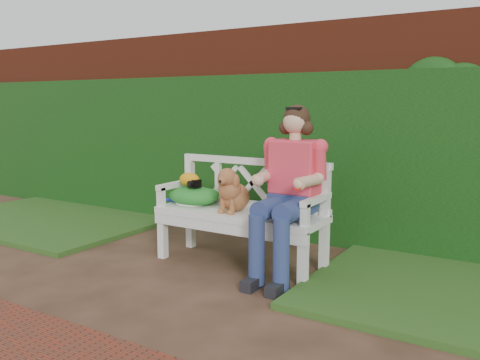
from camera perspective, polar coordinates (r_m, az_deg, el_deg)
The scene contains 11 objects.
ground at distance 4.27m, azimuth -9.26°, elevation -10.70°, with size 60.00×60.00×0.00m, color #372417.
brick_wall at distance 5.61m, azimuth 3.32°, elevation 5.51°, with size 10.00×0.30×2.20m, color maroon.
ivy_hedge at distance 5.43m, azimuth 2.19°, elevation 2.78°, with size 10.00×0.18×1.70m, color #1E5519.
grass_left at distance 6.55m, azimuth -20.08°, elevation -4.05°, with size 2.60×2.00×0.05m, color black.
garden_bench at distance 4.47m, azimuth 0.00°, elevation -6.48°, with size 1.58×0.60×0.48m, color white, non-canonical shape.
seated_woman at distance 4.11m, azimuth 5.85°, elevation -1.53°, with size 0.58×0.77×1.36m, color #CA2F43, non-canonical shape.
dog at distance 4.34m, azimuth -0.76°, elevation -1.02°, with size 0.26×0.35×0.39m, color #AF5025, non-canonical shape.
tennis_racket at distance 4.72m, azimuth -5.79°, elevation -2.53°, with size 0.58×0.24×0.03m, color white, non-canonical shape.
green_bag at distance 4.69m, azimuth -5.25°, elevation -1.71°, with size 0.49×0.38×0.17m, color green, non-canonical shape.
camera_item at distance 4.63m, azimuth -5.10°, elevation -0.36°, with size 0.11×0.08×0.07m, color black.
baseball_glove at distance 4.68m, azimuth -5.70°, elevation 0.07°, with size 0.20×0.15×0.13m, color orange.
Camera 1 is at (2.66, -3.03, 1.41)m, focal length 38.00 mm.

